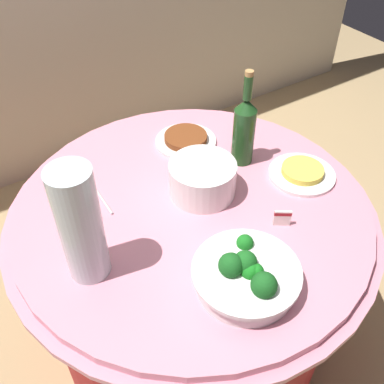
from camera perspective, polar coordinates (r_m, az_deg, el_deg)
name	(u,v)px	position (r m, az deg, el deg)	size (l,w,h in m)	color
ground_plane	(192,330)	(1.97, 0.00, -17.26)	(6.00, 6.00, 0.00)	tan
buffet_table	(192,276)	(1.65, 0.00, -10.67)	(1.16, 1.16, 0.74)	maroon
broccoli_bowl	(246,275)	(1.16, 6.95, -10.53)	(0.28, 0.28, 0.11)	white
plate_stack	(202,179)	(1.39, 1.35, 1.72)	(0.21, 0.21, 0.11)	white
wine_bottle	(244,129)	(1.48, 6.68, 8.02)	(0.07, 0.07, 0.34)	#1D471D
decorative_fruit_vase	(81,230)	(1.13, -13.98, -4.73)	(0.11, 0.11, 0.34)	silver
serving_tongs	(96,199)	(1.42, -12.26, -0.90)	(0.05, 0.17, 0.01)	silver
food_plate_fried_egg	(302,173)	(1.52, 13.92, 2.42)	(0.22, 0.22, 0.03)	white
food_plate_stir_fry	(186,140)	(1.62, -0.81, 6.74)	(0.22, 0.22, 0.03)	white
label_placard_front	(282,217)	(1.32, 11.50, -3.19)	(0.05, 0.04, 0.05)	white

